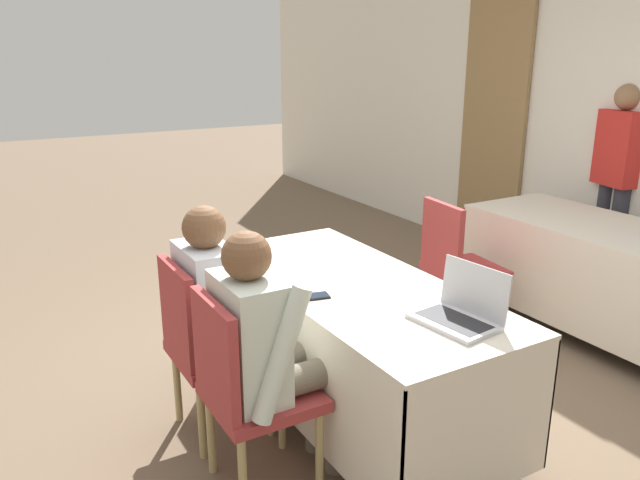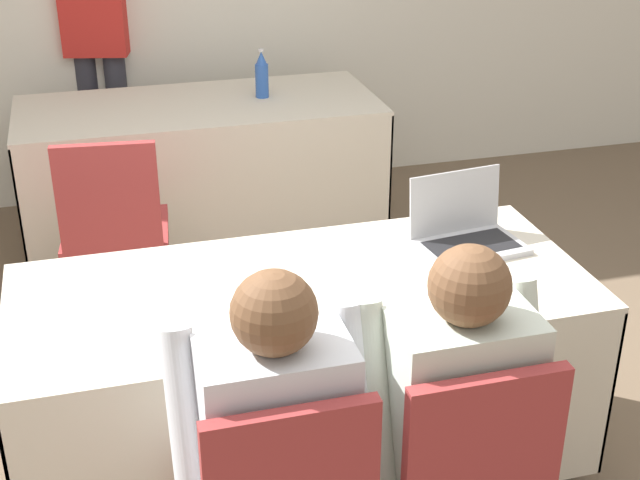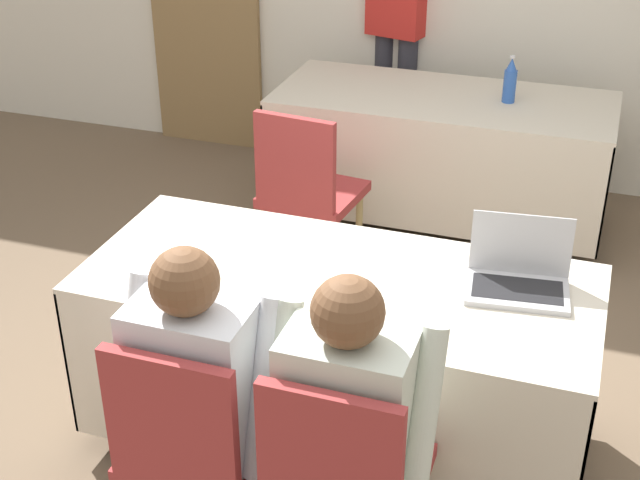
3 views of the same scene
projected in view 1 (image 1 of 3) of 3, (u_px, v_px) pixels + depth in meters
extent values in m
plane|color=brown|center=(353.00, 415.00, 3.25)|extent=(24.00, 24.00, 0.00)
cube|color=olive|center=(494.00, 108.00, 5.56)|extent=(0.74, 0.04, 2.65)
cube|color=beige|center=(356.00, 285.00, 3.04)|extent=(1.80, 0.78, 0.02)
cube|color=beige|center=(286.00, 361.00, 2.94)|extent=(1.80, 0.01, 0.60)
cube|color=beige|center=(415.00, 326.00, 3.31)|extent=(1.80, 0.01, 0.60)
cube|color=beige|center=(275.00, 287.00, 3.87)|extent=(0.01, 0.78, 0.60)
cube|color=beige|center=(482.00, 433.00, 2.39)|extent=(0.01, 0.78, 0.60)
cylinder|color=#333333|center=(353.00, 405.00, 3.23)|extent=(0.06, 0.06, 0.11)
cube|color=beige|center=(607.00, 227.00, 4.01)|extent=(1.80, 0.78, 0.02)
cube|color=beige|center=(561.00, 284.00, 3.92)|extent=(1.80, 0.01, 0.60)
cube|color=beige|center=(636.00, 263.00, 4.29)|extent=(1.80, 0.01, 0.60)
cube|color=beige|center=(500.00, 239.00, 4.84)|extent=(0.01, 0.78, 0.60)
cylinder|color=#333333|center=(593.00, 323.00, 4.21)|extent=(0.06, 0.06, 0.11)
cube|color=#B7B7BC|center=(454.00, 322.00, 2.58)|extent=(0.37, 0.26, 0.02)
cube|color=black|center=(454.00, 320.00, 2.57)|extent=(0.32, 0.19, 0.00)
cube|color=#B7B7BC|center=(475.00, 289.00, 2.61)|extent=(0.34, 0.07, 0.22)
cube|color=black|center=(475.00, 289.00, 2.61)|extent=(0.31, 0.06, 0.19)
cube|color=black|center=(314.00, 296.00, 2.85)|extent=(0.10, 0.15, 0.01)
cube|color=#192333|center=(314.00, 295.00, 2.85)|extent=(0.09, 0.14, 0.00)
cube|color=white|center=(318.00, 247.00, 3.58)|extent=(0.27, 0.34, 0.00)
cylinder|color=tan|center=(271.00, 399.00, 3.03)|extent=(0.04, 0.04, 0.40)
cylinder|color=tan|center=(242.00, 368.00, 3.32)|extent=(0.04, 0.04, 0.40)
cylinder|color=tan|center=(202.00, 420.00, 2.86)|extent=(0.04, 0.04, 0.40)
cylinder|color=tan|center=(177.00, 386.00, 3.15)|extent=(0.04, 0.04, 0.40)
cube|color=#9E3333|center=(221.00, 352.00, 3.02)|extent=(0.44, 0.44, 0.05)
cube|color=#9E3333|center=(177.00, 313.00, 2.85)|extent=(0.40, 0.04, 0.45)
cylinder|color=tan|center=(319.00, 451.00, 2.64)|extent=(0.04, 0.04, 0.40)
cylinder|color=tan|center=(282.00, 411.00, 2.93)|extent=(0.04, 0.04, 0.40)
cylinder|color=tan|center=(243.00, 478.00, 2.47)|extent=(0.04, 0.04, 0.40)
cylinder|color=tan|center=(211.00, 433.00, 2.76)|extent=(0.04, 0.04, 0.40)
cube|color=#9E3333|center=(263.00, 396.00, 2.63)|extent=(0.44, 0.44, 0.05)
cube|color=#9E3333|center=(215.00, 354.00, 2.46)|extent=(0.40, 0.04, 0.45)
cylinder|color=tan|center=(501.00, 306.00, 4.12)|extent=(0.04, 0.04, 0.40)
cylinder|color=tan|center=(468.00, 288.00, 4.43)|extent=(0.04, 0.04, 0.40)
cylinder|color=tan|center=(457.00, 315.00, 3.99)|extent=(0.04, 0.04, 0.40)
cylinder|color=tan|center=(426.00, 296.00, 4.29)|extent=(0.04, 0.04, 0.40)
cube|color=#9E3333|center=(465.00, 270.00, 4.14)|extent=(0.49, 0.49, 0.05)
cube|color=#9E3333|center=(442.00, 237.00, 3.99)|extent=(0.41, 0.08, 0.45)
cylinder|color=#665B4C|center=(253.00, 336.00, 2.98)|extent=(0.13, 0.42, 0.13)
cylinder|color=#665B4C|center=(238.00, 322.00, 3.13)|extent=(0.13, 0.42, 0.13)
cylinder|color=#665B4C|center=(287.00, 380.00, 3.16)|extent=(0.10, 0.10, 0.45)
cylinder|color=#665B4C|center=(271.00, 365.00, 3.30)|extent=(0.10, 0.10, 0.45)
cube|color=silver|center=(208.00, 299.00, 2.91)|extent=(0.36, 0.22, 0.52)
cylinder|color=silver|center=(233.00, 312.00, 2.76)|extent=(0.08, 0.26, 0.54)
cylinder|color=silver|center=(201.00, 282.00, 3.10)|extent=(0.08, 0.26, 0.54)
sphere|color=brown|center=(204.00, 227.00, 2.81)|extent=(0.20, 0.20, 0.20)
cylinder|color=#665B4C|center=(300.00, 379.00, 2.59)|extent=(0.13, 0.42, 0.13)
cylinder|color=#665B4C|center=(280.00, 361.00, 2.74)|extent=(0.13, 0.42, 0.13)
cylinder|color=#665B4C|center=(336.00, 426.00, 2.77)|extent=(0.10, 0.10, 0.45)
cylinder|color=#665B4C|center=(316.00, 407.00, 2.91)|extent=(0.10, 0.10, 0.45)
cube|color=silver|center=(249.00, 338.00, 2.53)|extent=(0.36, 0.22, 0.52)
cylinder|color=silver|center=(282.00, 355.00, 2.37)|extent=(0.08, 0.26, 0.54)
cylinder|color=silver|center=(238.00, 316.00, 2.72)|extent=(0.08, 0.26, 0.54)
sphere|color=brown|center=(246.00, 256.00, 2.42)|extent=(0.20, 0.20, 0.20)
cylinder|color=#33333D|center=(601.00, 236.00, 4.87)|extent=(0.12, 0.12, 0.85)
cylinder|color=#33333D|center=(616.00, 242.00, 4.72)|extent=(0.12, 0.12, 0.85)
cube|color=red|center=(621.00, 148.00, 4.59)|extent=(0.38, 0.27, 0.55)
sphere|color=#8C6647|center=(628.00, 97.00, 4.48)|extent=(0.19, 0.19, 0.19)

